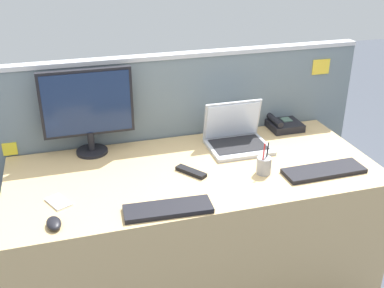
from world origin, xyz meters
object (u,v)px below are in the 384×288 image
Objects in this scene: keyboard_spare at (168,209)px; computer_mouse_right_hand at (54,223)px; pen_cup at (264,165)px; tv_remote at (191,172)px; cell_phone_white_slab at (58,202)px; desk_phone at (283,124)px; desktop_monitor at (88,107)px; keyboard_main at (324,171)px; laptop at (236,136)px.

computer_mouse_right_hand is at bearing -179.22° from keyboard_spare.
pen_cup reaches higher than tv_remote.
cell_phone_white_slab is at bearing 75.51° from computer_mouse_right_hand.
computer_mouse_right_hand reaches higher than keyboard_spare.
desk_phone is 1.52× the size of cell_phone_white_slab.
desk_phone is at bearing 40.89° from keyboard_spare.
desktop_monitor reaches higher than keyboard_main.
laptop is 1.74× the size of desk_phone.
keyboard_spare is (-0.52, -0.54, -0.05)m from laptop.
desktop_monitor reaches higher than tv_remote.
cell_phone_white_slab is at bearing -112.22° from desktop_monitor.
keyboard_main is at bearing 11.27° from keyboard_spare.
keyboard_main is 3.33× the size of cell_phone_white_slab.
pen_cup is (-0.35, -0.48, 0.02)m from desk_phone.
desktop_monitor is 0.65m from tv_remote.
cell_phone_white_slab is at bearing 175.26° from keyboard_main.
computer_mouse_right_hand is 0.60× the size of pen_cup.
tv_remote is at bearing -18.11° from cell_phone_white_slab.
desktop_monitor is 1.15× the size of keyboard_main.
laptop is 0.41m from tv_remote.
desk_phone is at bearing 54.49° from pen_cup.
desk_phone is 1.11× the size of tv_remote.
keyboard_main is at bearing -3.56° from computer_mouse_right_hand.
desktop_monitor is 0.82m from laptop.
desktop_monitor is 1.45× the size of laptop.
laptop is 0.75m from keyboard_spare.
keyboard_spare reaches higher than cell_phone_white_slab.
desk_phone is at bearing -6.71° from cell_phone_white_slab.
keyboard_spare reaches higher than tv_remote.
desktop_monitor reaches higher than keyboard_spare.
desk_phone reaches higher than keyboard_spare.
tv_remote is (-0.33, -0.24, -0.05)m from laptop.
keyboard_spare is 0.57m from pen_cup.
tv_remote reaches higher than cell_phone_white_slab.
desk_phone is at bearing -6.33° from tv_remote.
cell_phone_white_slab is at bearing -161.21° from laptop.
pen_cup reaches higher than desk_phone.
desktop_monitor is 1.26m from keyboard_main.
cell_phone_white_slab is (-1.34, -0.48, -0.02)m from desk_phone.
keyboard_main is at bearing -95.25° from desk_phone.
computer_mouse_right_hand reaches higher than cell_phone_white_slab.
desktop_monitor is at bearing 114.49° from keyboard_spare.
pen_cup is at bearing -26.71° from cell_phone_white_slab.
computer_mouse_right_hand is (-1.31, -0.09, 0.01)m from keyboard_main.
laptop is at bearing -7.46° from cell_phone_white_slab.
tv_remote is (0.45, -0.38, -0.25)m from desktop_monitor.
laptop reaches higher than cell_phone_white_slab.
tv_remote is at bearing -144.10° from laptop.
computer_mouse_right_hand is 0.80× the size of cell_phone_white_slab.
desk_phone is at bearing 18.09° from computer_mouse_right_hand.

